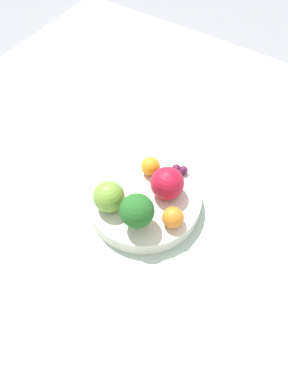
# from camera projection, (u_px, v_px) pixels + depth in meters

# --- Properties ---
(ground_plane) EXTENTS (6.00, 6.00, 0.00)m
(ground_plane) POSITION_uv_depth(u_px,v_px,m) (144.00, 210.00, 0.76)
(ground_plane) COLOR gray
(table_surface) EXTENTS (1.20, 1.20, 0.02)m
(table_surface) POSITION_uv_depth(u_px,v_px,m) (144.00, 208.00, 0.75)
(table_surface) COLOR #B2C6B2
(table_surface) RESTS_ON ground_plane
(bowl) EXTENTS (0.22, 0.22, 0.03)m
(bowl) POSITION_uv_depth(u_px,v_px,m) (144.00, 200.00, 0.73)
(bowl) COLOR silver
(bowl) RESTS_ON table_surface
(broccoli) EXTENTS (0.06, 0.06, 0.08)m
(broccoli) POSITION_uv_depth(u_px,v_px,m) (137.00, 211.00, 0.64)
(broccoli) COLOR #99C17A
(broccoli) RESTS_ON bowl
(apple_red) EXTENTS (0.06, 0.06, 0.06)m
(apple_red) POSITION_uv_depth(u_px,v_px,m) (167.00, 183.00, 0.69)
(apple_red) COLOR #B7142D
(apple_red) RESTS_ON bowl
(apple_green) EXTENTS (0.06, 0.06, 0.06)m
(apple_green) POSITION_uv_depth(u_px,v_px,m) (109.00, 197.00, 0.68)
(apple_green) COLOR olive
(apple_green) RESTS_ON bowl
(orange_front) EXTENTS (0.04, 0.04, 0.04)m
(orange_front) POSITION_uv_depth(u_px,v_px,m) (151.00, 166.00, 0.73)
(orange_front) COLOR orange
(orange_front) RESTS_ON bowl
(orange_back) EXTENTS (0.04, 0.04, 0.04)m
(orange_back) POSITION_uv_depth(u_px,v_px,m) (173.00, 217.00, 0.66)
(orange_back) COLOR orange
(orange_back) RESTS_ON bowl
(grape_cluster) EXTENTS (0.03, 0.03, 0.02)m
(grape_cluster) POSITION_uv_depth(u_px,v_px,m) (179.00, 171.00, 0.74)
(grape_cluster) COLOR #511938
(grape_cluster) RESTS_ON bowl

